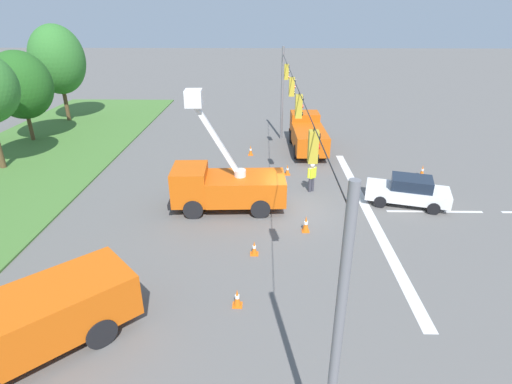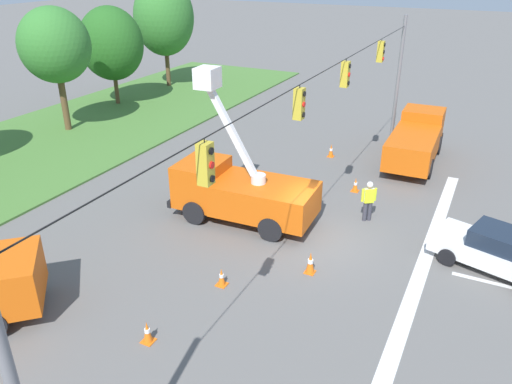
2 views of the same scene
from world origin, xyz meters
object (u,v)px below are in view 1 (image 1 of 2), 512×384
Objects in this scene: utility_truck_support_near at (307,134)px; traffic_cone_lane_edge_a at (306,224)px; utility_truck_support_far at (19,324)px; traffic_cone_mid_right at (254,248)px; traffic_cone_foreground_left at (251,150)px; traffic_cone_mid_left at (422,171)px; traffic_cone_near_bucket at (287,170)px; tree_east_end at (57,60)px; traffic_cone_foreground_right at (237,298)px; tree_far_east at (20,85)px; utility_truck_bucket_lift at (225,185)px; road_worker at (312,175)px; sedan_white at (408,191)px.

utility_truck_support_near is 8.06× the size of traffic_cone_lane_edge_a.
traffic_cone_mid_right is at bearing -49.80° from utility_truck_support_far.
traffic_cone_mid_left is at bearing -109.09° from traffic_cone_foreground_left.
traffic_cone_near_bucket is at bearing -11.70° from traffic_cone_mid_right.
tree_east_end is at bearing 61.57° from traffic_cone_foreground_left.
tree_far_east is at bearing 42.32° from traffic_cone_foreground_right.
road_worker is at bearing -64.95° from utility_truck_bucket_lift.
utility_truck_bucket_lift reaches higher than utility_truck_support_near.
traffic_cone_mid_left is 1.05× the size of traffic_cone_near_bucket.
utility_truck_support_far is at bearing 149.87° from traffic_cone_near_bucket.
utility_truck_bucket_lift is 4.85m from traffic_cone_mid_right.
tree_east_end is at bearing 53.37° from road_worker.
sedan_white is at bearing 150.71° from traffic_cone_mid_left.
sedan_white is at bearing -45.96° from traffic_cone_foreground_right.
tree_east_end is 29.52m from traffic_cone_mid_right.
tree_far_east reaches higher than road_worker.
traffic_cone_foreground_right is 1.03× the size of traffic_cone_near_bucket.
traffic_cone_foreground_right is at bearing -137.68° from tree_far_east.
tree_far_east is 10.79× the size of traffic_cone_mid_right.
tree_far_east is 1.06× the size of utility_truck_support_near.
utility_truck_bucket_lift is 4.82m from traffic_cone_lane_edge_a.
utility_truck_support_far is at bearing 130.20° from traffic_cone_mid_right.
utility_truck_support_far is at bearing -152.28° from tree_far_east.
road_worker is 2.52× the size of traffic_cone_foreground_right.
traffic_cone_near_bucket reaches higher than traffic_cone_mid_right.
tree_east_end is at bearing 45.09° from traffic_cone_lane_edge_a.
traffic_cone_mid_right is 0.95× the size of traffic_cone_near_bucket.
traffic_cone_near_bucket is at bearing 25.90° from road_worker.
utility_truck_support_near is (-8.21, -21.90, -4.36)m from tree_east_end.
traffic_cone_foreground_right is at bearing 151.20° from traffic_cone_lane_edge_a.
traffic_cone_near_bucket is at bearing 89.72° from traffic_cone_mid_left.
traffic_cone_foreground_left is 11.70m from traffic_cone_mid_left.
utility_truck_support_near is 3.73× the size of road_worker.
sedan_white is 4.73m from traffic_cone_mid_left.
utility_truck_bucket_lift is (-11.74, -16.63, -3.06)m from tree_far_east.
traffic_cone_foreground_left is 1.04× the size of traffic_cone_foreground_right.
tree_east_end is at bearing -0.39° from tree_far_east.
traffic_cone_lane_edge_a is (-3.09, 5.78, -0.38)m from sedan_white.
traffic_cone_mid_right is 0.79× the size of traffic_cone_lane_edge_a.
utility_truck_support_near is at bearing -5.76° from traffic_cone_lane_edge_a.
traffic_cone_foreground_left is at bearing 33.30° from traffic_cone_near_bucket.
sedan_white reaches higher than traffic_cone_lane_edge_a.
tree_east_end reaches higher than sedan_white.
road_worker reaches higher than traffic_cone_foreground_left.
traffic_cone_mid_left reaches higher than traffic_cone_foreground_right.
traffic_cone_near_bucket is at bearing -146.70° from traffic_cone_foreground_left.
traffic_cone_mid_left is at bearing -48.33° from traffic_cone_lane_edge_a.
utility_truck_support_near is 7.72m from road_worker.
utility_truck_support_near is at bearing -72.19° from traffic_cone_foreground_left.
utility_truck_support_far is at bearing -157.97° from tree_east_end.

